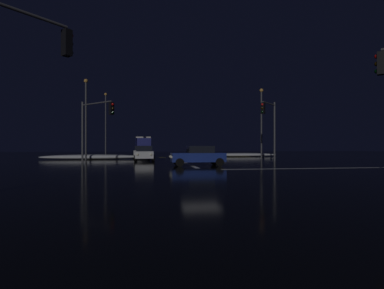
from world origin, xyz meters
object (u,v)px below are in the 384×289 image
at_px(sedan_black, 143,151).
at_px(traffic_signal_sw, 5,59).
at_px(sedan_silver, 142,152).
at_px(streetlamp_right_near, 261,118).
at_px(traffic_signal_nw, 95,119).
at_px(sedan_white, 144,153).
at_px(streetlamp_left_far, 106,120).
at_px(sedan_blue_crossing, 198,156).
at_px(streetlamp_left_near, 86,113).
at_px(traffic_signal_ne, 270,120).
at_px(box_truck, 143,145).

bearing_deg(sedan_black, traffic_signal_sw, -97.29).
distance_m(sedan_silver, streetlamp_right_near, 15.21).
bearing_deg(streetlamp_right_near, traffic_signal_sw, -128.79).
distance_m(sedan_silver, traffic_signal_nw, 11.02).
bearing_deg(traffic_signal_nw, sedan_black, 76.32).
xyz_separation_m(sedan_white, streetlamp_left_far, (-6.37, 18.53, 5.02)).
bearing_deg(sedan_white, sedan_blue_crossing, -62.55).
relative_size(sedan_blue_crossing, traffic_signal_nw, 0.77).
height_order(traffic_signal_sw, streetlamp_left_near, streetlamp_left_near).
relative_size(traffic_signal_nw, traffic_signal_ne, 0.93).
bearing_deg(traffic_signal_sw, sedan_black, 82.71).
relative_size(sedan_silver, streetlamp_left_near, 0.48).
bearing_deg(traffic_signal_ne, sedan_silver, 143.38).
xyz_separation_m(traffic_signal_nw, traffic_signal_ne, (16.62, 0.40, 0.19)).
bearing_deg(sedan_silver, traffic_signal_sw, -99.05).
height_order(sedan_blue_crossing, streetlamp_left_near, streetlamp_left_near).
relative_size(streetlamp_right_near, streetlamp_left_near, 0.95).
bearing_deg(traffic_signal_nw, sedan_blue_crossing, -26.14).
xyz_separation_m(traffic_signal_ne, streetlamp_left_near, (-18.64, 6.12, 1.04)).
distance_m(sedan_blue_crossing, streetlamp_left_near, 15.73).
distance_m(sedan_white, traffic_signal_nw, 6.67).
bearing_deg(streetlamp_left_far, sedan_black, -45.39).
relative_size(sedan_white, streetlamp_right_near, 0.51).
xyz_separation_m(traffic_signal_nw, streetlamp_right_near, (18.24, 6.52, 1.00)).
height_order(sedan_white, sedan_blue_crossing, same).
relative_size(sedan_blue_crossing, streetlamp_left_near, 0.48).
bearing_deg(sedan_black, streetlamp_left_far, 134.61).
relative_size(sedan_blue_crossing, traffic_signal_ne, 0.72).
bearing_deg(sedan_silver, sedan_white, -86.35).
distance_m(sedan_white, sedan_silver, 5.82).
bearing_deg(streetlamp_left_far, streetlamp_right_near, -38.29).
xyz_separation_m(sedan_silver, streetlamp_right_near, (14.27, -3.28, 4.12)).
distance_m(box_truck, streetlamp_left_far, 7.37).
xyz_separation_m(sedan_white, traffic_signal_sw, (-4.55, -20.41, 3.74)).
bearing_deg(streetlamp_right_near, sedan_black, 145.20).
bearing_deg(streetlamp_left_far, traffic_signal_sw, -87.32).
distance_m(traffic_signal_nw, streetlamp_right_near, 19.40).
distance_m(sedan_black, streetlamp_left_near, 12.38).
relative_size(sedan_white, sedan_blue_crossing, 1.00).
relative_size(traffic_signal_sw, streetlamp_left_near, 0.74).
relative_size(streetlamp_left_near, streetlamp_left_far, 0.87).
height_order(sedan_white, streetlamp_left_near, streetlamp_left_near).
distance_m(sedan_white, sedan_blue_crossing, 9.26).
bearing_deg(traffic_signal_nw, streetlamp_right_near, 19.67).
xyz_separation_m(traffic_signal_sw, traffic_signal_nw, (0.20, 16.42, -0.62)).
bearing_deg(sedan_blue_crossing, streetlamp_left_far, 111.68).
bearing_deg(sedan_black, traffic_signal_ne, -51.77).
relative_size(sedan_silver, traffic_signal_sw, 0.65).
bearing_deg(sedan_blue_crossing, sedan_black, 102.60).
height_order(box_truck, streetlamp_right_near, streetlamp_right_near).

